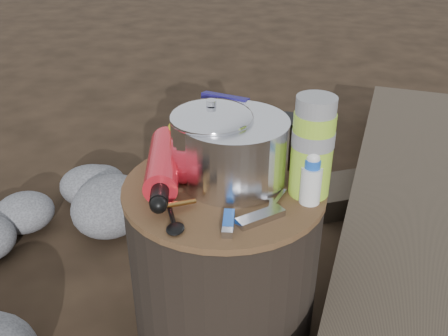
% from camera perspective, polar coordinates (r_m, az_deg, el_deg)
% --- Properties ---
extents(ground, '(60.00, 60.00, 0.00)m').
position_cam_1_polar(ground, '(1.43, 0.00, -17.01)').
color(ground, black).
rests_on(ground, ground).
extents(stump, '(0.47, 0.47, 0.43)m').
position_cam_1_polar(stump, '(1.28, 0.00, -10.32)').
color(stump, black).
rests_on(stump, ground).
extents(rock_ring, '(0.46, 1.00, 0.20)m').
position_cam_1_polar(rock_ring, '(1.61, -20.74, -8.41)').
color(rock_ring, '#595A5F').
rests_on(rock_ring, ground).
extents(log_main, '(0.70, 2.18, 0.18)m').
position_cam_1_polar(log_main, '(1.70, 19.92, -6.62)').
color(log_main, '#3C3228').
rests_on(log_main, ground).
extents(log_small, '(1.03, 0.64, 0.09)m').
position_cam_1_polar(log_small, '(2.12, 23.05, -1.19)').
color(log_small, '#3C3228').
rests_on(log_small, ground).
extents(foil_windscreen, '(0.25, 0.25, 0.15)m').
position_cam_1_polar(foil_windscreen, '(1.15, 1.14, 2.00)').
color(foil_windscreen, silver).
rests_on(foil_windscreen, stump).
extents(camping_pot, '(0.19, 0.19, 0.19)m').
position_cam_1_polar(camping_pot, '(1.15, -1.41, 2.94)').
color(camping_pot, silver).
rests_on(camping_pot, stump).
extents(fuel_bottle, '(0.14, 0.33, 0.08)m').
position_cam_1_polar(fuel_bottle, '(1.18, -6.94, 0.48)').
color(fuel_bottle, red).
rests_on(fuel_bottle, stump).
extents(thermos, '(0.09, 0.09, 0.23)m').
position_cam_1_polar(thermos, '(1.10, 10.07, 2.32)').
color(thermos, '#9ACC2F').
rests_on(thermos, stump).
extents(travel_mug, '(0.08, 0.08, 0.12)m').
position_cam_1_polar(travel_mug, '(1.23, 6.89, 3.03)').
color(travel_mug, black).
rests_on(travel_mug, stump).
extents(stuff_sack, '(0.16, 0.13, 0.11)m').
position_cam_1_polar(stuff_sack, '(1.28, -3.05, 3.92)').
color(stuff_sack, gold).
rests_on(stuff_sack, stump).
extents(food_pouch, '(0.12, 0.06, 0.15)m').
position_cam_1_polar(food_pouch, '(1.27, -0.06, 4.92)').
color(food_pouch, '#17115B').
rests_on(food_pouch, stump).
extents(lighter, '(0.03, 0.09, 0.02)m').
position_cam_1_polar(lighter, '(1.03, 0.52, -5.98)').
color(lighter, blue).
rests_on(lighter, stump).
extents(multitool, '(0.10, 0.09, 0.02)m').
position_cam_1_polar(multitool, '(1.04, 4.20, -5.63)').
color(multitool, '#AEAEB3').
rests_on(multitool, stump).
extents(pot_grabber, '(0.05, 0.12, 0.01)m').
position_cam_1_polar(pot_grabber, '(1.09, 5.39, -4.13)').
color(pot_grabber, '#AEAEB3').
rests_on(pot_grabber, stump).
extents(spork, '(0.09, 0.15, 0.01)m').
position_cam_1_polar(spork, '(1.07, -6.18, -4.83)').
color(spork, black).
rests_on(spork, stump).
extents(squeeze_bottle, '(0.05, 0.05, 0.11)m').
position_cam_1_polar(squeeze_bottle, '(1.09, 9.93, -1.40)').
color(squeeze_bottle, silver).
rests_on(squeeze_bottle, stump).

